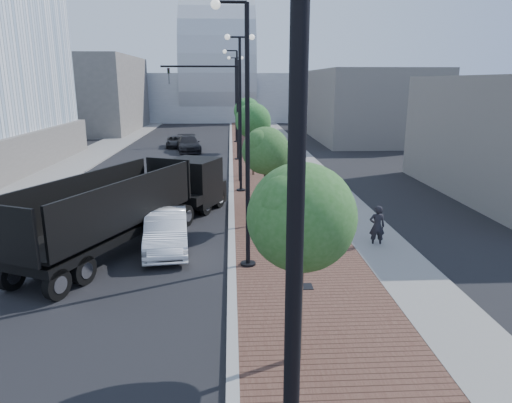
{
  "coord_description": "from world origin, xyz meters",
  "views": [
    {
      "loc": [
        0.04,
        -5.9,
        6.66
      ],
      "look_at": [
        1.0,
        12.0,
        2.0
      ],
      "focal_mm": 32.47,
      "sensor_mm": 36.0,
      "label": 1
    }
  ],
  "objects_px": {
    "dump_truck": "(159,200)",
    "pedestrian": "(377,226)",
    "white_sedan": "(166,231)",
    "dark_car_mid": "(176,142)"
  },
  "relations": [
    {
      "from": "white_sedan",
      "to": "dark_car_mid",
      "type": "relative_size",
      "value": 1.17
    },
    {
      "from": "white_sedan",
      "to": "dark_car_mid",
      "type": "height_order",
      "value": "white_sedan"
    },
    {
      "from": "dump_truck",
      "to": "dark_car_mid",
      "type": "height_order",
      "value": "dump_truck"
    },
    {
      "from": "white_sedan",
      "to": "dump_truck",
      "type": "bearing_deg",
      "value": 96.62
    },
    {
      "from": "dark_car_mid",
      "to": "white_sedan",
      "type": "bearing_deg",
      "value": -89.4
    },
    {
      "from": "dump_truck",
      "to": "dark_car_mid",
      "type": "relative_size",
      "value": 3.23
    },
    {
      "from": "dark_car_mid",
      "to": "pedestrian",
      "type": "bearing_deg",
      "value": -74.34
    },
    {
      "from": "dump_truck",
      "to": "pedestrian",
      "type": "height_order",
      "value": "dump_truck"
    },
    {
      "from": "dump_truck",
      "to": "dark_car_mid",
      "type": "xyz_separation_m",
      "value": [
        -2.47,
        27.86,
        -0.77
      ]
    },
    {
      "from": "dump_truck",
      "to": "white_sedan",
      "type": "distance_m",
      "value": 2.98
    }
  ]
}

